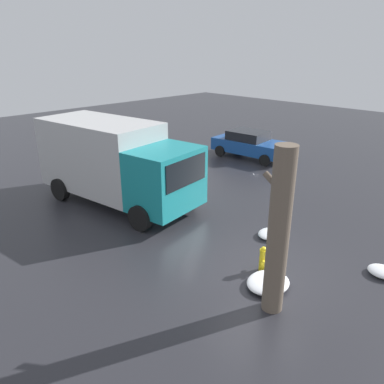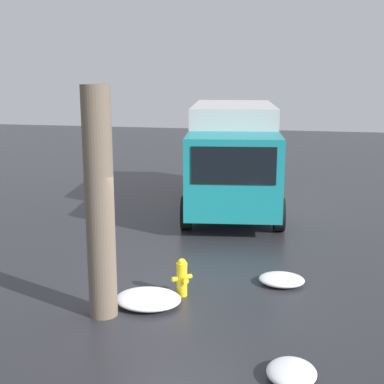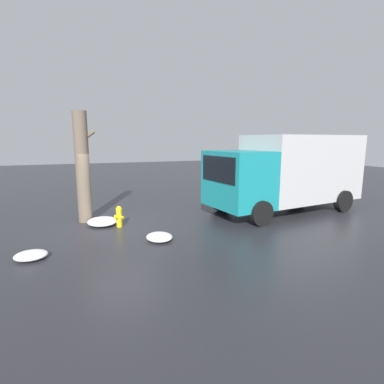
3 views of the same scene
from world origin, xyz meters
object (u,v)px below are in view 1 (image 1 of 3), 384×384
object	(u,v)px
fire_hydrant	(263,258)
delivery_truck	(115,160)
parked_car	(250,144)
tree_trunk	(278,233)

from	to	relation	value
fire_hydrant	delivery_truck	bearing A→B (deg)	142.26
parked_car	fire_hydrant	bearing A→B (deg)	33.39
tree_trunk	delivery_truck	bearing A→B (deg)	-8.42
fire_hydrant	parked_car	size ratio (longest dim) A/B	0.17
fire_hydrant	delivery_truck	size ratio (longest dim) A/B	0.11
fire_hydrant	delivery_truck	world-z (taller)	delivery_truck
tree_trunk	delivery_truck	distance (m)	8.16
fire_hydrant	parked_car	xyz separation A→B (m)	(7.11, -8.98, 0.37)
tree_trunk	parked_car	bearing A→B (deg)	-51.09
tree_trunk	parked_car	size ratio (longest dim) A/B	0.92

